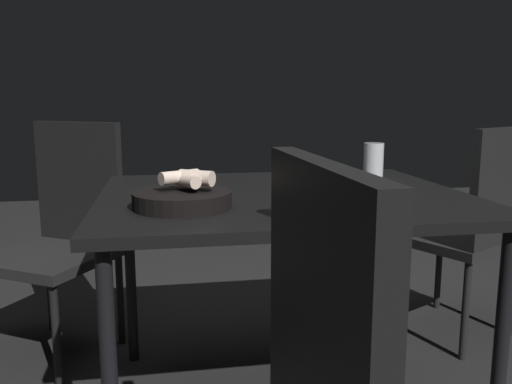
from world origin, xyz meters
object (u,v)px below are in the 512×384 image
pizza_plate (361,192)px  chair_near (63,226)px  bread_basket (184,197)px  beer_glass (373,161)px  chair_spare (474,222)px  pepper_shaker (288,203)px  dining_table (283,211)px

pizza_plate → chair_near: size_ratio=0.23×
bread_basket → chair_near: bearing=121.2°
beer_glass → chair_spare: bearing=7.7°
pepper_shaker → chair_spare: bearing=37.0°
dining_table → pizza_plate: size_ratio=5.21×
chair_near → pizza_plate: bearing=-33.9°
bread_basket → chair_near: size_ratio=0.29×
beer_glass → chair_spare: 0.56m
pizza_plate → chair_near: 1.24m
bread_basket → chair_near: 0.93m
pepper_shaker → chair_near: 1.22m
dining_table → beer_glass: beer_glass is taller
pepper_shaker → chair_spare: (0.98, 0.74, -0.26)m
bread_basket → chair_spare: bearing=24.1°
dining_table → pepper_shaker: bearing=-100.8°
pizza_plate → bread_basket: bearing=-170.9°
dining_table → chair_near: (-0.79, 0.59, -0.16)m
dining_table → chair_near: size_ratio=1.22×
pizza_plate → chair_spare: (0.69, 0.46, -0.23)m
pizza_plate → pepper_shaker: size_ratio=2.37×
bread_basket → pepper_shaker: 0.31m
dining_table → beer_glass: size_ratio=9.02×
pizza_plate → beer_glass: bearing=63.2°
beer_glass → chair_near: size_ratio=0.14×
pizza_plate → pepper_shaker: pepper_shaker is taller
chair_spare → chair_near: bearing=172.7°
dining_table → bread_basket: bearing=-150.9°
dining_table → beer_glass: 0.54m
chair_near → chair_spare: 1.71m
bread_basket → beer_glass: 0.89m
beer_glass → chair_near: bearing=166.9°
pepper_shaker → beer_glass: bearing=53.6°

